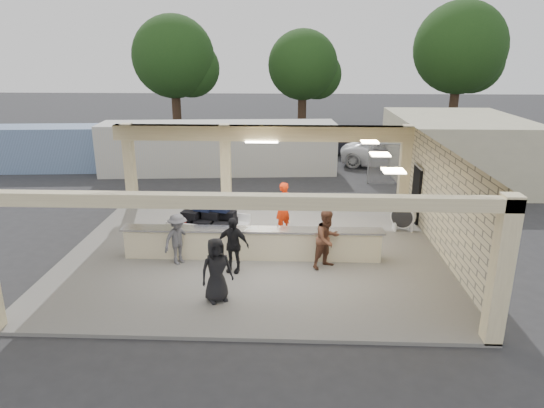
{
  "coord_description": "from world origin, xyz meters",
  "views": [
    {
      "loc": [
        1.22,
        -14.58,
        6.42
      ],
      "look_at": [
        0.56,
        1.0,
        1.41
      ],
      "focal_mm": 32.0,
      "sensor_mm": 36.0,
      "label": 1
    }
  ],
  "objects_px": {
    "passenger_b": "(233,245)",
    "container_white": "(219,148)",
    "drum_fan": "(403,216)",
    "passenger_c": "(178,239)",
    "passenger_d": "(216,270)",
    "passenger_a": "(327,239)",
    "luggage_cart": "(207,222)",
    "car_white_a": "(391,153)",
    "car_white_b": "(497,150)",
    "car_dark": "(350,144)",
    "baggage_counter": "(252,243)",
    "container_blue": "(60,148)",
    "baggage_handler": "(283,208)"
  },
  "relations": [
    {
      "from": "baggage_counter",
      "to": "passenger_b",
      "type": "bearing_deg",
      "value": -115.91
    },
    {
      "from": "passenger_b",
      "to": "drum_fan",
      "type": "bearing_deg",
      "value": 46.22
    },
    {
      "from": "drum_fan",
      "to": "baggage_handler",
      "type": "height_order",
      "value": "baggage_handler"
    },
    {
      "from": "passenger_a",
      "to": "car_white_a",
      "type": "distance_m",
      "value": 14.5
    },
    {
      "from": "baggage_counter",
      "to": "container_white",
      "type": "relative_size",
      "value": 0.66
    },
    {
      "from": "baggage_handler",
      "to": "passenger_b",
      "type": "distance_m",
      "value": 3.56
    },
    {
      "from": "container_white",
      "to": "car_dark",
      "type": "bearing_deg",
      "value": 27.89
    },
    {
      "from": "passenger_a",
      "to": "passenger_c",
      "type": "relative_size",
      "value": 1.14
    },
    {
      "from": "container_blue",
      "to": "container_white",
      "type": "bearing_deg",
      "value": -6.64
    },
    {
      "from": "car_dark",
      "to": "container_blue",
      "type": "distance_m",
      "value": 17.07
    },
    {
      "from": "luggage_cart",
      "to": "container_white",
      "type": "relative_size",
      "value": 0.22
    },
    {
      "from": "car_dark",
      "to": "drum_fan",
      "type": "bearing_deg",
      "value": -171.64
    },
    {
      "from": "passenger_c",
      "to": "car_dark",
      "type": "distance_m",
      "value": 18.25
    },
    {
      "from": "passenger_a",
      "to": "baggage_counter",
      "type": "bearing_deg",
      "value": 127.65
    },
    {
      "from": "baggage_counter",
      "to": "passenger_c",
      "type": "distance_m",
      "value": 2.3
    },
    {
      "from": "luggage_cart",
      "to": "passenger_b",
      "type": "xyz_separation_m",
      "value": [
        1.12,
        -2.13,
        0.08
      ]
    },
    {
      "from": "container_white",
      "to": "baggage_handler",
      "type": "bearing_deg",
      "value": -73.15
    },
    {
      "from": "drum_fan",
      "to": "baggage_handler",
      "type": "bearing_deg",
      "value": -145.29
    },
    {
      "from": "car_white_b",
      "to": "container_white",
      "type": "relative_size",
      "value": 0.4
    },
    {
      "from": "luggage_cart",
      "to": "passenger_d",
      "type": "xyz_separation_m",
      "value": [
        0.91,
        -3.88,
        0.1
      ]
    },
    {
      "from": "baggage_counter",
      "to": "passenger_d",
      "type": "relative_size",
      "value": 4.72
    },
    {
      "from": "passenger_a",
      "to": "container_white",
      "type": "xyz_separation_m",
      "value": [
        -5.02,
        12.07,
        0.34
      ]
    },
    {
      "from": "luggage_cart",
      "to": "car_white_a",
      "type": "xyz_separation_m",
      "value": [
        8.43,
        12.04,
        -0.09
      ]
    },
    {
      "from": "passenger_b",
      "to": "container_white",
      "type": "distance_m",
      "value": 12.67
    },
    {
      "from": "car_dark",
      "to": "passenger_b",
      "type": "bearing_deg",
      "value": 169.43
    },
    {
      "from": "baggage_handler",
      "to": "container_blue",
      "type": "height_order",
      "value": "container_blue"
    },
    {
      "from": "baggage_handler",
      "to": "container_white",
      "type": "distance_m",
      "value": 9.88
    },
    {
      "from": "passenger_b",
      "to": "car_dark",
      "type": "height_order",
      "value": "passenger_b"
    },
    {
      "from": "car_dark",
      "to": "container_white",
      "type": "distance_m",
      "value": 9.03
    },
    {
      "from": "passenger_b",
      "to": "passenger_d",
      "type": "distance_m",
      "value": 1.76
    },
    {
      "from": "car_white_a",
      "to": "car_white_b",
      "type": "distance_m",
      "value": 6.39
    },
    {
      "from": "luggage_cart",
      "to": "car_white_b",
      "type": "relative_size",
      "value": 0.54
    },
    {
      "from": "drum_fan",
      "to": "car_white_b",
      "type": "relative_size",
      "value": 0.19
    },
    {
      "from": "baggage_counter",
      "to": "container_white",
      "type": "xyz_separation_m",
      "value": [
        -2.72,
        11.47,
        0.76
      ]
    },
    {
      "from": "drum_fan",
      "to": "passenger_c",
      "type": "height_order",
      "value": "passenger_c"
    },
    {
      "from": "baggage_handler",
      "to": "passenger_b",
      "type": "height_order",
      "value": "baggage_handler"
    },
    {
      "from": "passenger_d",
      "to": "car_dark",
      "type": "bearing_deg",
      "value": 44.97
    },
    {
      "from": "passenger_a",
      "to": "passenger_d",
      "type": "height_order",
      "value": "passenger_a"
    },
    {
      "from": "baggage_counter",
      "to": "passenger_b",
      "type": "height_order",
      "value": "passenger_b"
    },
    {
      "from": "drum_fan",
      "to": "passenger_d",
      "type": "distance_m",
      "value": 8.1
    },
    {
      "from": "luggage_cart",
      "to": "car_white_a",
      "type": "bearing_deg",
      "value": 68.94
    },
    {
      "from": "baggage_handler",
      "to": "container_white",
      "type": "xyz_separation_m",
      "value": [
        -3.63,
        9.19,
        0.32
      ]
    },
    {
      "from": "passenger_d",
      "to": "car_white_a",
      "type": "bearing_deg",
      "value": 35.95
    },
    {
      "from": "drum_fan",
      "to": "passenger_a",
      "type": "height_order",
      "value": "passenger_a"
    },
    {
      "from": "drum_fan",
      "to": "passenger_d",
      "type": "bearing_deg",
      "value": -108.44
    },
    {
      "from": "passenger_b",
      "to": "car_white_a",
      "type": "relative_size",
      "value": 0.31
    },
    {
      "from": "passenger_c",
      "to": "container_white",
      "type": "xyz_separation_m",
      "value": [
        -0.5,
        11.97,
        0.45
      ]
    },
    {
      "from": "passenger_d",
      "to": "passenger_c",
      "type": "bearing_deg",
      "value": 95.33
    },
    {
      "from": "passenger_a",
      "to": "car_dark",
      "type": "bearing_deg",
      "value": 43.6
    },
    {
      "from": "car_white_a",
      "to": "container_blue",
      "type": "xyz_separation_m",
      "value": [
        -18.39,
        -1.43,
        0.43
      ]
    }
  ]
}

